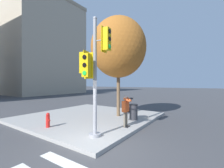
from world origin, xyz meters
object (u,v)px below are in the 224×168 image
object	(u,v)px
traffic_signal_pole	(93,68)
person_photographer	(126,108)
street_tree	(118,48)
fire_hydrant	(48,120)
trash_bin	(133,112)

from	to	relation	value
traffic_signal_pole	person_photographer	world-z (taller)	traffic_signal_pole
street_tree	fire_hydrant	xyz separation A→B (m)	(-4.25, 1.54, -4.28)
fire_hydrant	trash_bin	world-z (taller)	trash_bin
fire_hydrant	street_tree	bearing A→B (deg)	-19.86
person_photographer	trash_bin	distance (m)	1.67
traffic_signal_pole	street_tree	distance (m)	4.57
person_photographer	street_tree	size ratio (longest dim) A/B	0.24
trash_bin	person_photographer	bearing A→B (deg)	-167.90
street_tree	trash_bin	bearing A→B (deg)	-106.71
traffic_signal_pole	trash_bin	bearing A→B (deg)	-0.94
person_photographer	fire_hydrant	bearing A→B (deg)	125.52
person_photographer	trash_bin	size ratio (longest dim) A/B	1.67
fire_hydrant	trash_bin	bearing A→B (deg)	-36.68
street_tree	trash_bin	size ratio (longest dim) A/B	7.09
traffic_signal_pole	trash_bin	size ratio (longest dim) A/B	5.30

